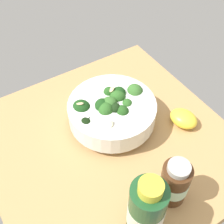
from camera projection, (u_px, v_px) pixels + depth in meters
ground_plane at (110, 145)px, 73.18cm from camera, size 57.06×57.06×3.52cm
bowl_of_broccoli at (112, 110)px, 72.40cm from camera, size 21.54×21.54×9.30cm
lemon_wedge at (184, 119)px, 74.21cm from camera, size 7.31×8.42×3.65cm
bottle_tall at (146, 210)px, 52.63cm from camera, size 6.82×6.82×16.75cm
bottle_short at (174, 183)px, 58.49cm from camera, size 5.98×5.98×11.50cm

